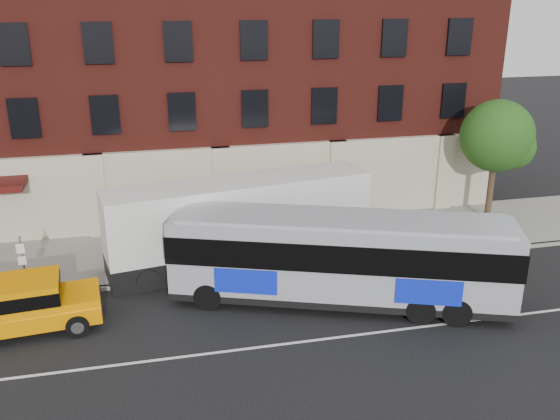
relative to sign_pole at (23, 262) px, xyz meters
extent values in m
plane|color=black|center=(8.50, -6.15, -1.45)|extent=(120.00, 120.00, 0.00)
cube|color=gray|center=(8.50, 2.85, -1.38)|extent=(60.00, 6.00, 0.15)
cube|color=gray|center=(8.50, -0.15, -1.38)|extent=(60.00, 0.25, 0.15)
cube|color=silver|center=(8.50, -5.65, -1.45)|extent=(60.00, 0.12, 0.01)
cube|color=#591B15|center=(8.50, 10.85, 6.20)|extent=(30.00, 10.00, 15.00)
cube|color=#B2AA8E|center=(8.50, 5.70, 0.70)|extent=(30.00, 0.35, 4.00)
cube|color=#B2AA8E|center=(2.50, 5.60, 0.70)|extent=(0.90, 0.55, 4.00)
cube|color=#B2AA8E|center=(8.50, 5.60, 0.70)|extent=(0.90, 0.55, 4.00)
cube|color=#B2AA8E|center=(14.50, 5.60, 0.70)|extent=(0.90, 0.55, 4.00)
cube|color=#B2AA8E|center=(20.50, 5.60, 0.70)|extent=(0.90, 0.55, 4.00)
cube|color=black|center=(-0.25, 5.77, 4.50)|extent=(1.30, 0.20, 1.80)
cube|color=black|center=(3.25, 5.77, 4.50)|extent=(1.30, 0.20, 1.80)
cube|color=black|center=(6.75, 5.77, 4.50)|extent=(1.30, 0.20, 1.80)
cube|color=black|center=(10.25, 5.77, 4.50)|extent=(1.30, 0.20, 1.80)
cube|color=black|center=(13.75, 5.77, 4.50)|extent=(1.30, 0.20, 1.80)
cube|color=black|center=(17.25, 5.77, 4.50)|extent=(1.30, 0.20, 1.80)
cube|color=black|center=(20.75, 5.77, 4.50)|extent=(1.30, 0.20, 1.80)
cube|color=black|center=(-0.25, 5.77, 7.70)|extent=(1.30, 0.20, 1.80)
cube|color=black|center=(3.25, 5.77, 7.70)|extent=(1.30, 0.20, 1.80)
cube|color=black|center=(6.75, 5.77, 7.70)|extent=(1.30, 0.20, 1.80)
cube|color=black|center=(10.25, 5.77, 7.70)|extent=(1.30, 0.20, 1.80)
cube|color=black|center=(13.75, 5.77, 7.70)|extent=(1.30, 0.20, 1.80)
cube|color=black|center=(17.25, 5.77, 7.70)|extent=(1.30, 0.20, 1.80)
cube|color=black|center=(20.75, 5.77, 7.70)|extent=(1.30, 0.20, 1.80)
cube|color=black|center=(4.00, 5.63, 0.30)|extent=(2.60, 0.15, 2.80)
cube|color=black|center=(10.00, 5.63, 0.30)|extent=(2.60, 0.15, 2.80)
cube|color=black|center=(16.00, 5.63, 0.30)|extent=(2.60, 0.15, 2.80)
cylinder|color=slate|center=(0.00, 0.05, -0.20)|extent=(0.07, 0.07, 2.50)
cube|color=white|center=(0.00, -0.10, 0.60)|extent=(0.30, 0.03, 0.40)
cube|color=white|center=(0.00, -0.10, 0.10)|extent=(0.30, 0.03, 0.35)
cylinder|color=#34251A|center=(22.00, 3.35, 0.20)|extent=(0.32, 0.32, 3.00)
sphere|color=#1B4915|center=(22.00, 3.35, 3.10)|extent=(3.60, 3.60, 3.60)
sphere|color=#1B4915|center=(22.70, 2.95, 2.60)|extent=(2.20, 2.20, 2.20)
sphere|color=#1B4915|center=(21.40, 3.75, 2.70)|extent=(2.00, 2.00, 2.00)
cube|color=#999AA3|center=(11.79, -3.21, 0.42)|extent=(12.81, 6.87, 3.01)
cube|color=black|center=(11.79, -3.21, -0.98)|extent=(12.88, 6.94, 0.26)
cube|color=#999AA3|center=(11.79, -3.21, 1.98)|extent=(12.10, 6.35, 0.13)
cube|color=black|center=(11.79, -3.21, 0.93)|extent=(12.92, 6.98, 1.06)
cube|color=#0E23D2|center=(8.15, -3.31, -0.13)|extent=(2.20, 0.85, 0.95)
cube|color=#0E23D2|center=(15.23, -3.04, -0.13)|extent=(2.20, 0.85, 0.95)
cylinder|color=black|center=(6.81, -2.65, -0.92)|extent=(1.10, 0.66, 1.06)
cylinder|color=black|center=(7.64, -0.41, -0.92)|extent=(1.10, 0.66, 1.06)
cylinder|color=black|center=(14.15, -5.36, -0.92)|extent=(1.10, 0.66, 1.06)
cylinder|color=black|center=(14.97, -3.12, -0.92)|extent=(1.10, 0.66, 1.06)
cylinder|color=black|center=(15.34, -5.80, -0.92)|extent=(1.10, 0.66, 1.06)
cylinder|color=black|center=(16.16, -3.56, -0.92)|extent=(1.10, 0.66, 1.06)
cube|color=#FF9301|center=(0.56, -2.74, -0.80)|extent=(4.96, 2.45, 0.60)
cube|color=#FF9301|center=(0.01, -2.79, -0.01)|extent=(3.47, 2.27, 1.00)
cube|color=black|center=(0.01, -2.79, 0.04)|extent=(3.51, 2.31, 0.50)
cube|color=#FF9301|center=(2.20, -2.58, -0.35)|extent=(1.67, 2.03, 0.30)
cube|color=black|center=(2.96, -2.51, -0.75)|extent=(0.21, 1.59, 0.55)
cylinder|color=black|center=(2.19, -3.56, -1.05)|extent=(0.82, 0.36, 0.80)
cylinder|color=silver|center=(2.19, -3.56, -1.05)|extent=(0.47, 0.34, 0.44)
cylinder|color=black|center=(2.00, -1.62, -1.05)|extent=(0.82, 0.36, 0.80)
cylinder|color=silver|center=(2.00, -1.62, -1.05)|extent=(0.47, 0.34, 0.44)
cube|color=black|center=(8.69, 1.14, -0.93)|extent=(11.63, 4.23, 1.05)
cube|color=white|center=(8.69, 1.14, 0.97)|extent=(11.64, 4.27, 2.76)
cylinder|color=black|center=(4.66, -0.68, -0.98)|extent=(0.98, 0.43, 0.95)
cylinder|color=black|center=(4.28, 1.47, -0.98)|extent=(0.98, 0.43, 0.95)
cylinder|color=black|center=(5.79, -0.49, -0.98)|extent=(0.98, 0.43, 0.95)
cylinder|color=black|center=(5.41, 1.67, -0.98)|extent=(0.98, 0.43, 0.95)
cylinder|color=black|center=(11.97, 0.60, -0.98)|extent=(0.98, 0.43, 0.95)
cylinder|color=black|center=(11.59, 2.76, -0.98)|extent=(0.98, 0.43, 0.95)
cylinder|color=black|center=(13.09, 0.80, -0.98)|extent=(0.98, 0.43, 0.95)
cylinder|color=black|center=(12.71, 2.96, -0.98)|extent=(0.98, 0.43, 0.95)
camera|label=1|loc=(4.99, -22.86, 9.81)|focal=38.67mm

